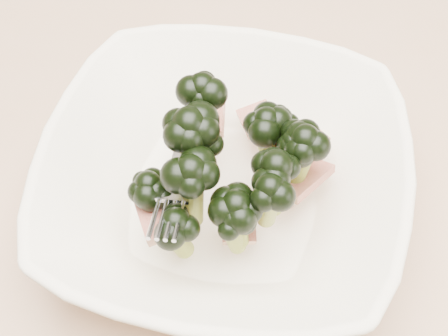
{
  "coord_description": "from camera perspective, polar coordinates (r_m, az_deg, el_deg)",
  "views": [
    {
      "loc": [
        0.06,
        -0.29,
        1.18
      ],
      "look_at": [
        0.01,
        -0.02,
        0.8
      ],
      "focal_mm": 50.0,
      "sensor_mm": 36.0,
      "label": 1
    }
  ],
  "objects": [
    {
      "name": "dining_table",
      "position": [
        0.61,
        -0.79,
        -6.62
      ],
      "size": [
        1.2,
        0.8,
        0.75
      ],
      "color": "tan",
      "rests_on": "ground"
    },
    {
      "name": "broccoli_dish",
      "position": [
        0.48,
        0.16,
        -0.81
      ],
      "size": [
        0.28,
        0.28,
        0.12
      ],
      "color": "white",
      "rests_on": "dining_table"
    }
  ]
}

